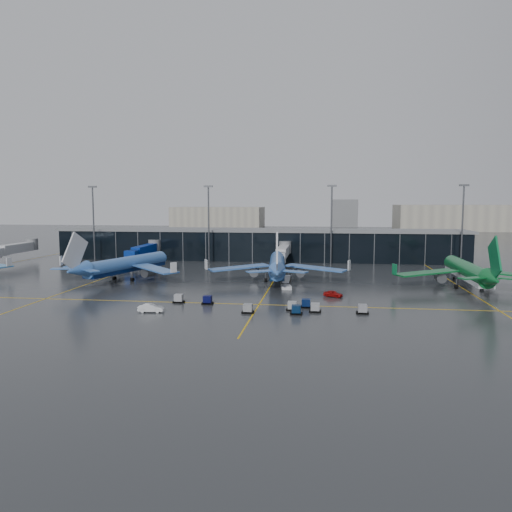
# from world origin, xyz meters

# --- Properties ---
(ground) EXTENTS (600.00, 600.00, 0.00)m
(ground) POSITION_xyz_m (0.00, 0.00, 0.00)
(ground) COLOR #282B2D
(ground) RESTS_ON ground
(terminal_pier) EXTENTS (142.00, 17.00, 10.70)m
(terminal_pier) POSITION_xyz_m (0.00, 62.00, 5.42)
(terminal_pier) COLOR black
(terminal_pier) RESTS_ON ground
(jet_bridges) EXTENTS (94.00, 27.50, 7.20)m
(jet_bridges) POSITION_xyz_m (-35.00, 42.99, 4.55)
(jet_bridges) COLOR #595B60
(jet_bridges) RESTS_ON ground
(flood_masts) EXTENTS (203.00, 0.50, 25.50)m
(flood_masts) POSITION_xyz_m (5.00, 50.00, 13.81)
(flood_masts) COLOR #595B60
(flood_masts) RESTS_ON ground
(distant_hangars) EXTENTS (260.00, 71.00, 22.00)m
(distant_hangars) POSITION_xyz_m (49.94, 270.08, 8.79)
(distant_hangars) COLOR #B2AD99
(distant_hangars) RESTS_ON ground
(taxi_lines) EXTENTS (220.00, 120.00, 0.02)m
(taxi_lines) POSITION_xyz_m (10.00, 10.61, 0.01)
(taxi_lines) COLOR gold
(taxi_lines) RESTS_ON ground
(airliner_arkefly) EXTENTS (45.97, 49.48, 12.69)m
(airliner_arkefly) POSITION_xyz_m (-27.86, 12.07, 6.35)
(airliner_arkefly) COLOR #396DBD
(airliner_arkefly) RESTS_ON ground
(airliner_klm_near) EXTENTS (40.24, 44.87, 12.85)m
(airliner_klm_near) POSITION_xyz_m (10.83, 15.29, 6.42)
(airliner_klm_near) COLOR #3A6DBF
(airliner_klm_near) RESTS_ON ground
(airliner_aer_lingus) EXTENTS (36.83, 41.84, 12.75)m
(airliner_aer_lingus) POSITION_xyz_m (56.21, 11.04, 6.37)
(airliner_aer_lingus) COLOR #0B6229
(airliner_aer_lingus) RESTS_ON ground
(baggage_carts) EXTENTS (37.98, 9.01, 1.70)m
(baggage_carts) POSITION_xyz_m (13.37, -19.29, 0.76)
(baggage_carts) COLOR black
(baggage_carts) RESTS_ON ground
(mobile_airstair) EXTENTS (2.75, 3.55, 3.45)m
(mobile_airstair) POSITION_xyz_m (14.02, 3.34, 0.77)
(mobile_airstair) COLOR white
(mobile_airstair) RESTS_ON ground
(service_van_red) EXTENTS (4.44, 3.26, 1.41)m
(service_van_red) POSITION_xyz_m (24.63, -5.18, 0.70)
(service_van_red) COLOR #9F0C0C
(service_van_red) RESTS_ON ground
(service_van_white) EXTENTS (4.82, 2.12, 1.54)m
(service_van_white) POSITION_xyz_m (-8.84, -24.33, 0.77)
(service_van_white) COLOR silver
(service_van_white) RESTS_ON ground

